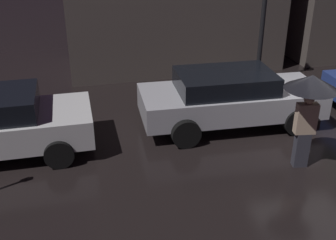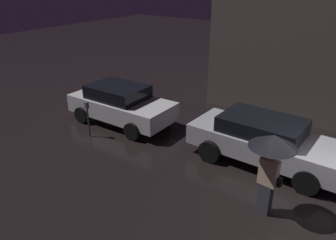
{
  "view_description": "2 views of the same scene",
  "coord_description": "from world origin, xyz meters",
  "px_view_note": "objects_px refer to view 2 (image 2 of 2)",
  "views": [
    {
      "loc": [
        -5.55,
        -7.56,
        4.88
      ],
      "look_at": [
        -3.75,
        0.12,
        0.98
      ],
      "focal_mm": 45.0,
      "sensor_mm": 36.0,
      "label": 1
    },
    {
      "loc": [
        0.62,
        -7.15,
        5.21
      ],
      "look_at": [
        -4.66,
        0.5,
        1.04
      ],
      "focal_mm": 35.0,
      "sensor_mm": 36.0,
      "label": 2
    }
  ],
  "objects_px": {
    "parking_meter": "(88,115)",
    "pedestrian_with_umbrella": "(272,152)",
    "parked_car_white": "(121,104)",
    "parked_car_silver": "(265,140)"
  },
  "relations": [
    {
      "from": "parked_car_white",
      "to": "parking_meter",
      "type": "xyz_separation_m",
      "value": [
        -0.12,
        -1.54,
        0.03
      ]
    },
    {
      "from": "parking_meter",
      "to": "pedestrian_with_umbrella",
      "type": "bearing_deg",
      "value": -3.95
    },
    {
      "from": "parked_car_white",
      "to": "parking_meter",
      "type": "relative_size",
      "value": 3.16
    },
    {
      "from": "pedestrian_with_umbrella",
      "to": "parking_meter",
      "type": "bearing_deg",
      "value": 4.92
    },
    {
      "from": "parking_meter",
      "to": "parked_car_silver",
      "type": "bearing_deg",
      "value": 17.28
    },
    {
      "from": "pedestrian_with_umbrella",
      "to": "parking_meter",
      "type": "height_order",
      "value": "pedestrian_with_umbrella"
    },
    {
      "from": "parked_car_white",
      "to": "parking_meter",
      "type": "height_order",
      "value": "parked_car_white"
    },
    {
      "from": "parked_car_silver",
      "to": "pedestrian_with_umbrella",
      "type": "bearing_deg",
      "value": -67.39
    },
    {
      "from": "pedestrian_with_umbrella",
      "to": "parked_car_silver",
      "type": "bearing_deg",
      "value": -60.75
    },
    {
      "from": "parked_car_silver",
      "to": "parking_meter",
      "type": "height_order",
      "value": "parked_car_silver"
    }
  ]
}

